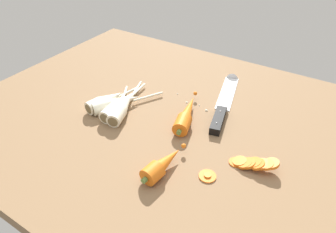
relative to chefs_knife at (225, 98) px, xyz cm
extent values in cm
cube|color=brown|center=(-9.44, -16.24, -2.65)|extent=(120.00, 90.00, 4.00)
cube|color=silver|center=(-0.99, 4.09, -0.40)|extent=(9.00, 20.47, 0.50)
cone|color=silver|center=(-3.64, 14.98, -0.40)|extent=(4.56, 3.85, 3.96)
cube|color=silver|center=(1.37, -5.62, 0.45)|extent=(3.33, 2.64, 2.20)
cube|color=black|center=(2.90, -11.94, 0.45)|extent=(5.32, 11.35, 2.20)
sphere|color=silver|center=(2.24, -9.22, 1.55)|extent=(0.50, 0.50, 0.50)
sphere|color=silver|center=(3.56, -14.66, 1.55)|extent=(0.50, 0.50, 0.50)
cylinder|color=orange|center=(-3.98, -19.81, 1.45)|extent=(5.54, 6.52, 4.20)
cone|color=orange|center=(-5.76, -13.32, 1.45)|extent=(7.42, 14.04, 3.99)
sphere|color=orange|center=(-8.20, -4.48, 1.45)|extent=(1.20, 1.20, 1.20)
cylinder|color=#5B7F3D|center=(-3.07, -23.09, 1.45)|extent=(1.42, 1.28, 1.20)
cylinder|color=orange|center=(-0.92, -38.26, 1.45)|extent=(4.67, 4.51, 4.20)
cone|color=orange|center=(-0.31, -33.48, 1.45)|extent=(5.17, 10.06, 3.99)
sphere|color=orange|center=(0.52, -26.98, 1.45)|extent=(1.20, 1.20, 1.20)
cylinder|color=#5B7F3D|center=(-1.24, -40.84, 1.45)|extent=(1.32, 1.14, 1.20)
cylinder|color=silver|center=(-21.22, -26.13, 1.35)|extent=(5.46, 6.43, 4.00)
cone|color=silver|center=(-23.50, -18.86, 1.35)|extent=(6.55, 10.44, 3.80)
cylinder|color=silver|center=(-25.85, -11.41, 0.45)|extent=(3.83, 10.27, 0.70)
cylinder|color=brown|center=(-20.40, -28.74, 1.35)|extent=(2.76, 1.13, 2.80)
cylinder|color=silver|center=(-21.99, -25.06, 1.35)|extent=(5.50, 5.56, 4.00)
cone|color=silver|center=(-24.76, -19.99, 1.35)|extent=(6.87, 8.30, 3.80)
cylinder|color=silver|center=(-27.59, -14.80, 0.45)|extent=(4.44, 7.35, 0.70)
cylinder|color=brown|center=(-21.00, -26.88, 1.35)|extent=(2.60, 1.60, 2.80)
cylinder|color=silver|center=(-29.73, -25.74, 1.35)|extent=(4.84, 5.14, 4.00)
cone|color=silver|center=(-28.44, -19.76, 1.35)|extent=(5.36, 8.45, 3.80)
cylinder|color=silver|center=(-27.12, -13.64, 0.45)|extent=(2.47, 8.42, 0.70)
cylinder|color=brown|center=(-30.19, -27.89, 1.35)|extent=(2.80, 0.88, 2.80)
cylinder|color=silver|center=(-27.67, -25.08, 1.35)|extent=(6.06, 6.50, 4.00)
cone|color=silver|center=(-24.06, -18.83, 1.35)|extent=(7.92, 9.90, 3.80)
cylinder|color=silver|center=(-20.36, -12.43, 0.45)|extent=(5.61, 9.00, 0.70)
cylinder|color=brown|center=(-28.98, -27.33, 1.35)|extent=(2.57, 1.66, 2.80)
cylinder|color=silver|center=(-23.59, -26.18, 1.35)|extent=(4.52, 5.54, 4.00)
cone|color=silver|center=(-24.34, -19.06, 1.35)|extent=(4.73, 9.51, 3.80)
cylinder|color=silver|center=(-25.10, -11.76, 0.45)|extent=(1.73, 9.93, 0.70)
cylinder|color=brown|center=(-23.32, -28.74, 1.35)|extent=(2.82, 0.59, 2.80)
cylinder|color=orange|center=(12.81, -23.55, -0.30)|extent=(3.24, 3.24, 0.70)
cylinder|color=orange|center=(13.58, -23.19, -0.06)|extent=(3.51, 3.43, 1.79)
cylinder|color=orange|center=(14.80, -23.44, 0.19)|extent=(3.67, 3.60, 2.14)
cylinder|color=orange|center=(15.59, -23.20, 0.43)|extent=(3.63, 3.57, 2.16)
cylinder|color=orange|center=(16.74, -22.61, 0.68)|extent=(3.63, 3.57, 2.24)
cylinder|color=orange|center=(17.66, -22.88, 0.92)|extent=(3.56, 3.51, 2.35)
cylinder|color=orange|center=(18.50, -22.54, 1.17)|extent=(3.57, 3.49, 1.69)
cylinder|color=orange|center=(19.52, -22.40, 1.41)|extent=(3.40, 3.32, 1.94)
cylinder|color=orange|center=(20.36, -21.73, 1.66)|extent=(3.63, 3.55, 1.92)
cylinder|color=orange|center=(9.03, -30.99, -0.30)|extent=(3.97, 3.97, 0.70)
cylinder|color=orange|center=(9.03, -30.99, -0.03)|extent=(1.67, 1.67, 0.16)
sphere|color=silver|center=(-20.54, -10.04, -0.25)|extent=(0.81, 0.81, 0.81)
sphere|color=silver|center=(-5.47, -6.85, -0.40)|extent=(0.50, 0.50, 0.50)
sphere|color=silver|center=(-14.31, -4.81, -0.37)|extent=(0.56, 0.56, 0.56)
sphere|color=silver|center=(2.50, -6.02, -0.40)|extent=(0.50, 0.50, 0.50)
sphere|color=silver|center=(-2.44, -8.13, -0.23)|extent=(0.84, 0.84, 0.84)
sphere|color=silver|center=(2.14, -9.87, -0.37)|extent=(0.56, 0.56, 0.56)
sphere|color=silver|center=(-9.71, -7.48, -0.32)|extent=(0.67, 0.67, 0.67)
sphere|color=silver|center=(0.66, -5.47, -0.25)|extent=(0.80, 0.80, 0.80)
camera|label=1|loc=(25.72, -74.33, 50.52)|focal=31.87mm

